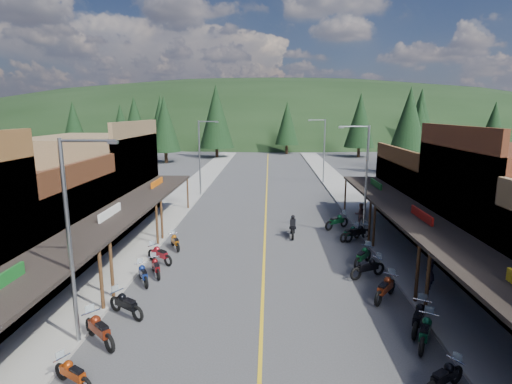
# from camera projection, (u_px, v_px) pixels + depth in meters

# --- Properties ---
(ground) EXTENTS (220.00, 220.00, 0.00)m
(ground) POSITION_uv_depth(u_px,v_px,m) (263.00, 282.00, 21.22)
(ground) COLOR #38383A
(ground) RESTS_ON ground
(centerline) EXTENTS (0.15, 90.00, 0.01)m
(centerline) POSITION_uv_depth(u_px,v_px,m) (266.00, 200.00, 40.81)
(centerline) COLOR gold
(centerline) RESTS_ON ground
(sidewalk_west) EXTENTS (3.40, 94.00, 0.15)m
(sidewalk_west) POSITION_uv_depth(u_px,v_px,m) (182.00, 199.00, 41.08)
(sidewalk_west) COLOR gray
(sidewalk_west) RESTS_ON ground
(sidewalk_east) EXTENTS (3.40, 94.00, 0.15)m
(sidewalk_east) POSITION_uv_depth(u_px,v_px,m) (352.00, 200.00, 40.51)
(sidewalk_east) COLOR gray
(sidewalk_east) RESTS_ON ground
(shop_west_2) EXTENTS (10.90, 9.00, 6.20)m
(shop_west_2) POSITION_uv_depth(u_px,v_px,m) (24.00, 225.00, 22.83)
(shop_west_2) COLOR #3F2111
(shop_west_2) RESTS_ON ground
(shop_west_3) EXTENTS (10.90, 10.20, 8.20)m
(shop_west_3) POSITION_uv_depth(u_px,v_px,m) (94.00, 180.00, 32.05)
(shop_west_3) COLOR brown
(shop_west_3) RESTS_ON ground
(shop_east_3) EXTENTS (10.90, 10.20, 6.20)m
(shop_east_3) POSITION_uv_depth(u_px,v_px,m) (440.00, 194.00, 31.34)
(shop_east_3) COLOR #4C2D16
(shop_east_3) RESTS_ON ground
(streetlight_0) EXTENTS (2.16, 0.18, 8.00)m
(streetlight_0) POSITION_uv_depth(u_px,v_px,m) (73.00, 234.00, 14.69)
(streetlight_0) COLOR gray
(streetlight_0) RESTS_ON ground
(streetlight_1) EXTENTS (2.16, 0.18, 8.00)m
(streetlight_1) POSITION_uv_depth(u_px,v_px,m) (201.00, 154.00, 42.12)
(streetlight_1) COLOR gray
(streetlight_1) RESTS_ON ground
(streetlight_2) EXTENTS (2.16, 0.18, 8.00)m
(streetlight_2) POSITION_uv_depth(u_px,v_px,m) (364.00, 176.00, 27.95)
(streetlight_2) COLOR gray
(streetlight_2) RESTS_ON ground
(streetlight_3) EXTENTS (2.16, 0.18, 8.00)m
(streetlight_3) POSITION_uv_depth(u_px,v_px,m) (323.00, 148.00, 49.50)
(streetlight_3) COLOR gray
(streetlight_3) RESTS_ON ground
(ridge_hill) EXTENTS (310.00, 140.00, 60.00)m
(ridge_hill) POSITION_uv_depth(u_px,v_px,m) (269.00, 135.00, 153.48)
(ridge_hill) COLOR black
(ridge_hill) RESTS_ON ground
(pine_0) EXTENTS (5.04, 5.04, 11.00)m
(pine_0) POSITION_uv_depth(u_px,v_px,m) (74.00, 124.00, 81.99)
(pine_0) COLOR black
(pine_0) RESTS_ON ground
(pine_1) EXTENTS (5.88, 5.88, 12.50)m
(pine_1) POSITION_uv_depth(u_px,v_px,m) (161.00, 119.00, 89.15)
(pine_1) COLOR black
(pine_1) RESTS_ON ground
(pine_2) EXTENTS (6.72, 6.72, 14.00)m
(pine_2) POSITION_uv_depth(u_px,v_px,m) (216.00, 116.00, 76.79)
(pine_2) COLOR black
(pine_2) RESTS_ON ground
(pine_3) EXTENTS (5.04, 5.04, 11.00)m
(pine_3) POSITION_uv_depth(u_px,v_px,m) (287.00, 123.00, 84.47)
(pine_3) COLOR black
(pine_3) RESTS_ON ground
(pine_4) EXTENTS (5.88, 5.88, 12.50)m
(pine_4) POSITION_uv_depth(u_px,v_px,m) (360.00, 120.00, 77.98)
(pine_4) COLOR black
(pine_4) RESTS_ON ground
(pine_5) EXTENTS (6.72, 6.72, 14.00)m
(pine_5) POSITION_uv_depth(u_px,v_px,m) (420.00, 116.00, 89.06)
(pine_5) COLOR black
(pine_5) RESTS_ON ground
(pine_6) EXTENTS (5.04, 5.04, 11.00)m
(pine_6) POSITION_uv_depth(u_px,v_px,m) (494.00, 124.00, 81.13)
(pine_6) COLOR black
(pine_6) RESTS_ON ground
(pine_7) EXTENTS (5.88, 5.88, 12.50)m
(pine_7) POSITION_uv_depth(u_px,v_px,m) (135.00, 119.00, 95.29)
(pine_7) COLOR black
(pine_7) RESTS_ON ground
(pine_8) EXTENTS (4.48, 4.48, 10.00)m
(pine_8) POSITION_uv_depth(u_px,v_px,m) (121.00, 131.00, 59.95)
(pine_8) COLOR black
(pine_8) RESTS_ON ground
(pine_9) EXTENTS (4.93, 4.93, 10.80)m
(pine_9) POSITION_uv_depth(u_px,v_px,m) (419.00, 128.00, 63.26)
(pine_9) COLOR black
(pine_9) RESTS_ON ground
(pine_10) EXTENTS (5.38, 5.38, 11.60)m
(pine_10) POSITION_uv_depth(u_px,v_px,m) (165.00, 124.00, 69.45)
(pine_10) COLOR black
(pine_10) RESTS_ON ground
(pine_11) EXTENTS (5.82, 5.82, 12.40)m
(pine_11) POSITION_uv_depth(u_px,v_px,m) (409.00, 124.00, 56.37)
(pine_11) COLOR black
(pine_11) RESTS_ON ground
(bike_west_4) EXTENTS (1.94, 1.48, 1.07)m
(bike_west_4) POSITION_uv_depth(u_px,v_px,m) (73.00, 373.00, 13.02)
(bike_west_4) COLOR #9B340B
(bike_west_4) RESTS_ON ground
(bike_west_5) EXTENTS (2.23, 2.14, 1.33)m
(bike_west_5) POSITION_uv_depth(u_px,v_px,m) (99.00, 328.00, 15.45)
(bike_west_5) COLOR #621E0D
(bike_west_5) RESTS_ON ground
(bike_west_6) EXTENTS (2.21, 1.80, 1.24)m
(bike_west_6) POSITION_uv_depth(u_px,v_px,m) (126.00, 303.00, 17.55)
(bike_west_6) COLOR black
(bike_west_6) RESTS_ON ground
(bike_west_7) EXTENTS (1.53, 2.05, 1.13)m
(bike_west_7) POSITION_uv_depth(u_px,v_px,m) (143.00, 273.00, 20.95)
(bike_west_7) COLOR navy
(bike_west_7) RESTS_ON ground
(bike_west_8) EXTENTS (1.43, 2.02, 1.10)m
(bike_west_8) POSITION_uv_depth(u_px,v_px,m) (156.00, 266.00, 21.95)
(bike_west_8) COLOR maroon
(bike_west_8) RESTS_ON ground
(bike_west_9) EXTENTS (2.13, 1.85, 1.22)m
(bike_west_9) POSITION_uv_depth(u_px,v_px,m) (160.00, 254.00, 23.75)
(bike_west_9) COLOR maroon
(bike_west_9) RESTS_ON ground
(bike_west_10) EXTENTS (1.47, 2.01, 1.11)m
(bike_west_10) POSITION_uv_depth(u_px,v_px,m) (175.00, 241.00, 26.23)
(bike_west_10) COLOR #A2540B
(bike_west_10) RESTS_ON ground
(bike_east_4) EXTENTS (1.99, 1.65, 1.12)m
(bike_east_4) POSITION_uv_depth(u_px,v_px,m) (444.00, 376.00, 12.82)
(bike_east_4) COLOR black
(bike_east_4) RESTS_ON ground
(bike_east_5) EXTENTS (1.71, 2.31, 1.27)m
(bike_east_5) POSITION_uv_depth(u_px,v_px,m) (426.00, 330.00, 15.36)
(bike_east_5) COLOR #0E4628
(bike_east_5) RESTS_ON ground
(bike_east_6) EXTENTS (1.75, 2.34, 1.29)m
(bike_east_6) POSITION_uv_depth(u_px,v_px,m) (419.00, 316.00, 16.41)
(bike_east_6) COLOR black
(bike_east_6) RESTS_ON ground
(bike_east_7) EXTENTS (1.99, 2.30, 1.32)m
(bike_east_7) POSITION_uv_depth(u_px,v_px,m) (385.00, 287.00, 19.09)
(bike_east_7) COLOR maroon
(bike_east_7) RESTS_ON ground
(bike_east_8) EXTENTS (2.32, 1.67, 1.27)m
(bike_east_8) POSITION_uv_depth(u_px,v_px,m) (368.00, 267.00, 21.66)
(bike_east_8) COLOR black
(bike_east_8) RESTS_ON ground
(bike_east_9) EXTENTS (1.87, 2.20, 1.25)m
(bike_east_9) POSITION_uv_depth(u_px,v_px,m) (363.00, 255.00, 23.41)
(bike_east_9) COLOR #0E4822
(bike_east_9) RESTS_ON ground
(bike_east_10) EXTENTS (2.33, 1.81, 1.29)m
(bike_east_10) POSITION_uv_depth(u_px,v_px,m) (358.00, 232.00, 27.90)
(bike_east_10) COLOR black
(bike_east_10) RESTS_ON ground
(bike_east_11) EXTENTS (2.05, 1.89, 1.20)m
(bike_east_11) POSITION_uv_depth(u_px,v_px,m) (351.00, 232.00, 27.96)
(bike_east_11) COLOR #0B3724
(bike_east_11) RESTS_ON ground
(bike_east_12) EXTENTS (2.32, 1.99, 1.32)m
(bike_east_12) POSITION_uv_depth(u_px,v_px,m) (337.00, 221.00, 30.72)
(bike_east_12) COLOR #0D4122
(bike_east_12) RESTS_ON ground
(rider_on_bike) EXTENTS (0.81, 2.27, 1.71)m
(rider_on_bike) POSITION_uv_depth(u_px,v_px,m) (293.00, 228.00, 28.74)
(rider_on_bike) COLOR black
(rider_on_bike) RESTS_ON ground
(pedestrian_east_a) EXTENTS (0.61, 0.73, 1.72)m
(pedestrian_east_a) POSITION_uv_depth(u_px,v_px,m) (430.00, 272.00, 19.96)
(pedestrian_east_a) COLOR #272132
(pedestrian_east_a) RESTS_ON sidewalk_east
(pedestrian_east_b) EXTENTS (0.88, 0.53, 1.79)m
(pedestrian_east_b) POSITION_uv_depth(u_px,v_px,m) (360.00, 214.00, 31.11)
(pedestrian_east_b) COLOR brown
(pedestrian_east_b) RESTS_ON sidewalk_east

